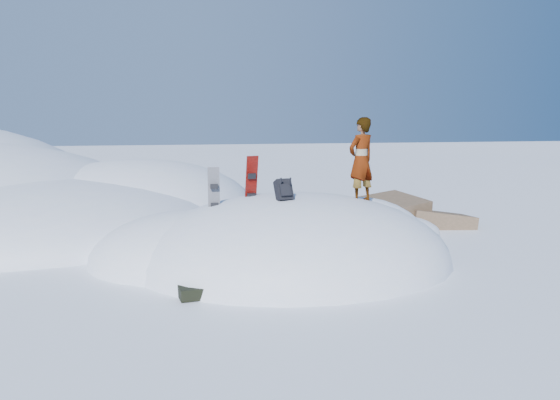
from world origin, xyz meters
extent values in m
plane|color=white|center=(0.00, 0.00, 0.00)|extent=(120.00, 120.00, 0.00)
ellipsoid|color=silver|center=(0.00, 0.00, 0.00)|extent=(7.00, 6.00, 3.00)
ellipsoid|color=silver|center=(-2.20, 0.60, 0.00)|extent=(4.40, 4.00, 2.20)
ellipsoid|color=silver|center=(1.80, 0.80, 0.00)|extent=(3.60, 3.20, 2.50)
ellipsoid|color=silver|center=(-6.00, 5.00, 0.00)|extent=(10.00, 9.00, 2.80)
ellipsoid|color=silver|center=(-3.50, 7.50, 0.00)|extent=(8.00, 8.00, 3.60)
ellipsoid|color=silver|center=(-5.50, 4.00, 0.00)|extent=(6.00, 5.00, 1.80)
cube|color=brown|center=(3.60, 3.40, 0.10)|extent=(2.82, 2.41, 1.62)
cube|color=brown|center=(5.20, 3.00, -0.10)|extent=(2.16, 1.80, 1.33)
cube|color=brown|center=(4.20, 4.60, 0.00)|extent=(2.08, 2.01, 1.10)
ellipsoid|color=silver|center=(3.20, 2.40, 0.00)|extent=(3.20, 2.40, 1.00)
cube|color=#AA1009|center=(-0.88, 0.38, 1.59)|extent=(0.33, 0.28, 1.46)
cube|color=black|center=(-0.88, 0.32, 1.88)|extent=(0.20, 0.16, 0.13)
cube|color=black|center=(-0.88, 0.32, 1.44)|extent=(0.20, 0.16, 0.13)
cube|color=black|center=(-1.72, 0.10, 1.44)|extent=(0.26, 0.22, 1.33)
cube|color=black|center=(-1.72, 0.05, 1.71)|extent=(0.17, 0.11, 0.12)
cube|color=black|center=(-1.72, 0.05, 1.30)|extent=(0.17, 0.11, 0.12)
cube|color=black|center=(-0.35, -0.51, 1.65)|extent=(0.38, 0.44, 0.50)
cube|color=black|center=(-0.35, -0.65, 1.67)|extent=(0.25, 0.23, 0.27)
cylinder|color=black|center=(-0.45, -0.63, 1.77)|extent=(0.04, 0.18, 0.33)
cylinder|color=black|center=(-0.26, -0.63, 1.77)|extent=(0.04, 0.18, 0.33)
cube|color=black|center=(-2.23, -2.01, 0.11)|extent=(0.79, 0.59, 0.21)
cube|color=black|center=(-1.89, -1.78, 0.21)|extent=(0.49, 0.44, 0.14)
imported|color=slate|center=(1.55, 0.04, 2.21)|extent=(0.81, 0.69, 1.88)
camera|label=1|loc=(-2.98, -11.32, 3.07)|focal=35.00mm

